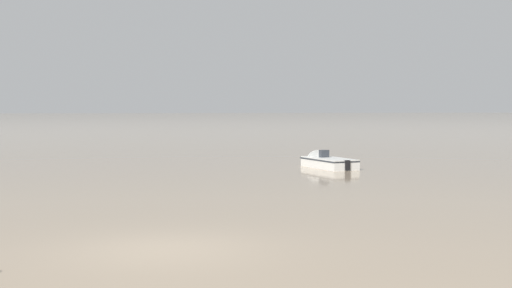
{
  "coord_description": "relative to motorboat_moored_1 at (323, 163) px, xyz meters",
  "views": [
    {
      "loc": [
        -1.24,
        -14.48,
        3.06
      ],
      "look_at": [
        9.01,
        30.7,
        0.58
      ],
      "focal_mm": 47.09,
      "sensor_mm": 36.0,
      "label": 1
    }
  ],
  "objects": [
    {
      "name": "ground_plane",
      "position": [
        -9.87,
        -18.68,
        -0.19
      ],
      "size": [
        800.0,
        800.0,
        0.0
      ],
      "primitive_type": "plane",
      "color": "tan"
    },
    {
      "name": "motorboat_moored_1",
      "position": [
        0.0,
        0.0,
        0.0
      ],
      "size": [
        2.2,
        4.31,
        1.41
      ],
      "rotation": [
        0.0,
        0.0,
        1.77
      ],
      "color": "white",
      "rests_on": "ground"
    }
  ]
}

